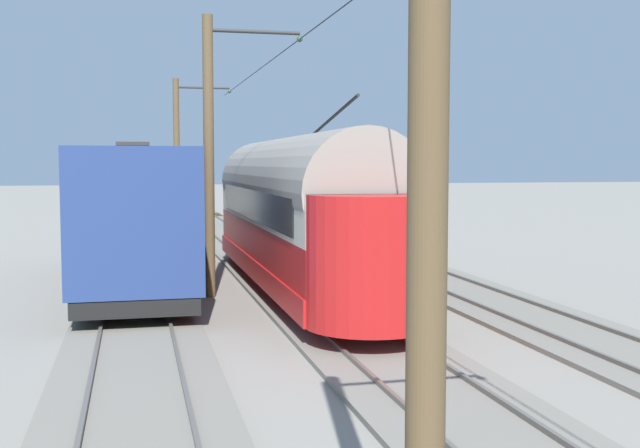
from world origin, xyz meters
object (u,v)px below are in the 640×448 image
object	(u,v)px
coach_adjacent	(134,212)
catenary_pole_foreground	(178,156)
vintage_streetcar	(297,211)
catenary_pole_mid_near	(211,152)
track_end_bumper	(321,229)
catenary_pole_mid_far	(438,118)
switch_stand	(390,232)

from	to	relation	value
coach_adjacent	catenary_pole_foreground	size ratio (longest dim) A/B	1.80
vintage_streetcar	catenary_pole_mid_near	bearing A→B (deg)	10.04
catenary_pole_foreground	track_end_bumper	xyz separation A→B (m)	(-6.81, -0.10, -3.48)
catenary_pole_mid_near	catenary_pole_mid_far	world-z (taller)	same
switch_stand	coach_adjacent	bearing A→B (deg)	37.14
catenary_pole_foreground	catenary_pole_mid_near	bearing A→B (deg)	90.00
catenary_pole_mid_near	switch_stand	distance (m)	13.53
coach_adjacent	track_end_bumper	distance (m)	16.45
vintage_streetcar	catenary_pole_mid_far	world-z (taller)	catenary_pole_mid_far
track_end_bumper	catenary_pole_foreground	bearing A→B (deg)	0.83
vintage_streetcar	catenary_pole_mid_far	distance (m)	16.66
vintage_streetcar	catenary_pole_foreground	distance (m)	15.83
switch_stand	vintage_streetcar	bearing A→B (deg)	58.52
coach_adjacent	vintage_streetcar	bearing A→B (deg)	156.90
catenary_pole_foreground	switch_stand	size ratio (longest dim) A/B	6.03
catenary_pole_mid_far	vintage_streetcar	bearing A→B (deg)	-98.31
vintage_streetcar	coach_adjacent	distance (m)	4.79
coach_adjacent	catenary_pole_mid_far	bearing A→B (deg)	96.28
vintage_streetcar	catenary_pole_foreground	bearing A→B (deg)	-81.25
coach_adjacent	catenary_pole_mid_near	size ratio (longest dim) A/B	1.80
catenary_pole_foreground	track_end_bumper	world-z (taller)	catenary_pole_foreground
coach_adjacent	catenary_pole_mid_near	bearing A→B (deg)	131.13
catenary_pole_mid_near	switch_stand	xyz separation A→B (m)	(-8.36, -10.16, -3.18)
coach_adjacent	track_end_bumper	xyz separation A→B (m)	(-8.82, -13.78, -1.76)
catenary_pole_foreground	catenary_pole_mid_near	size ratio (longest dim) A/B	1.00
vintage_streetcar	catenary_pole_foreground	world-z (taller)	catenary_pole_foreground
catenary_pole_mid_near	track_end_bumper	distance (m)	17.81
catenary_pole_mid_far	track_end_bumper	xyz separation A→B (m)	(-6.81, -32.07, -3.48)
catenary_pole_foreground	track_end_bumper	distance (m)	7.65
vintage_streetcar	catenary_pole_mid_near	distance (m)	2.92
catenary_pole_mid_far	switch_stand	world-z (taller)	catenary_pole_mid_far
vintage_streetcar	track_end_bumper	size ratio (longest dim) A/B	9.18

